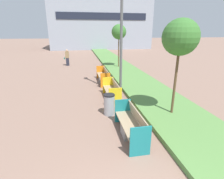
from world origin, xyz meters
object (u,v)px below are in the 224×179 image
bench_yellow_frame (112,92)px  street_lamp_post (122,13)px  litter_bin (109,105)px  sapling_tree_far (119,32)px  pedestrian_walking (67,57)px  bench_orange_frame (103,77)px  sapling_tree_near (180,38)px  bench_teal_frame (131,126)px

bench_yellow_frame → street_lamp_post: street_lamp_post is taller
bench_yellow_frame → litter_bin: bench_yellow_frame is taller
sapling_tree_far → pedestrian_walking: 5.95m
bench_orange_frame → sapling_tree_far: sapling_tree_far is taller
sapling_tree_far → sapling_tree_near: bearing=-90.0°
bench_yellow_frame → sapling_tree_near: 4.25m
bench_teal_frame → sapling_tree_far: sapling_tree_far is taller
bench_yellow_frame → street_lamp_post: 4.01m
bench_yellow_frame → sapling_tree_near: (2.10, -2.39, 2.82)m
bench_teal_frame → sapling_tree_near: bearing=27.4°
bench_teal_frame → sapling_tree_far: bearing=79.4°
bench_teal_frame → bench_orange_frame: same height
litter_bin → street_lamp_post: street_lamp_post is taller
sapling_tree_near → sapling_tree_far: bearing=90.0°
sapling_tree_near → sapling_tree_far: (0.00, 10.14, 0.14)m
sapling_tree_near → pedestrian_walking: (-4.87, 12.48, -2.34)m
bench_orange_frame → litter_bin: size_ratio=2.71×
bench_yellow_frame → bench_orange_frame: (0.00, 3.24, 0.01)m
sapling_tree_near → bench_teal_frame: bearing=-152.6°
bench_teal_frame → bench_orange_frame: 6.72m
bench_teal_frame → street_lamp_post: (0.61, 4.14, 3.91)m
bench_orange_frame → bench_teal_frame: bearing=-90.0°
street_lamp_post → litter_bin: bearing=-113.8°
pedestrian_walking → sapling_tree_far: bearing=-25.6°
bench_orange_frame → bench_yellow_frame: bearing=-90.1°
sapling_tree_near → litter_bin: bearing=165.6°
bench_teal_frame → sapling_tree_far: (2.10, 11.22, 2.96)m
litter_bin → pedestrian_walking: size_ratio=0.55×
sapling_tree_near → pedestrian_walking: bearing=111.3°
bench_yellow_frame → litter_bin: 1.79m
bench_orange_frame → street_lamp_post: size_ratio=0.32×
bench_orange_frame → sapling_tree_near: (2.09, -5.63, 2.81)m
bench_orange_frame → street_lamp_post: (0.61, -2.58, 3.90)m
litter_bin → street_lamp_post: bearing=66.2°
street_lamp_post → pedestrian_walking: 10.59m
street_lamp_post → pedestrian_walking: (-3.39, 9.43, -3.43)m
litter_bin → sapling_tree_far: (2.54, 9.49, 2.87)m
litter_bin → bench_yellow_frame: bearing=75.6°
sapling_tree_far → bench_orange_frame: bearing=-114.9°
sapling_tree_far → bench_teal_frame: bearing=-100.6°
sapling_tree_near → sapling_tree_far: sapling_tree_far is taller
bench_yellow_frame → pedestrian_walking: size_ratio=1.24×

